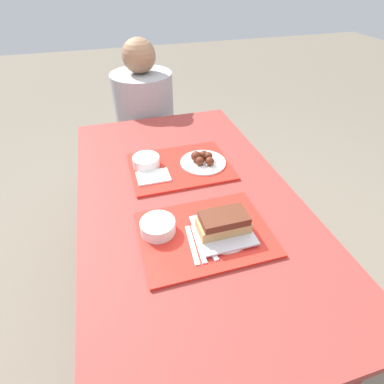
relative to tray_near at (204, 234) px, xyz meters
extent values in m
plane|color=#706656|center=(0.00, 0.23, -0.78)|extent=(12.00, 12.00, 0.00)
cube|color=maroon|center=(0.00, 0.23, -0.03)|extent=(0.86, 1.52, 0.04)
cylinder|color=maroon|center=(0.37, -0.45, -0.41)|extent=(0.07, 0.07, 0.73)
cylinder|color=maroon|center=(-0.37, 0.91, -0.41)|extent=(0.07, 0.07, 0.73)
cylinder|color=maroon|center=(0.37, 0.91, -0.41)|extent=(0.07, 0.07, 0.73)
cube|color=maroon|center=(0.00, 1.21, -0.35)|extent=(0.82, 0.28, 0.04)
cylinder|color=maroon|center=(-0.35, 1.21, -0.57)|extent=(0.06, 0.06, 0.41)
cylinder|color=maroon|center=(0.35, 1.21, -0.57)|extent=(0.06, 0.06, 0.41)
cube|color=red|center=(0.00, 0.00, 0.00)|extent=(0.45, 0.34, 0.01)
cube|color=red|center=(0.03, 0.43, 0.00)|extent=(0.45, 0.34, 0.01)
cylinder|color=white|center=(-0.15, 0.05, 0.03)|extent=(0.12, 0.12, 0.05)
cylinder|color=beige|center=(-0.15, 0.05, 0.05)|extent=(0.11, 0.11, 0.01)
cylinder|color=white|center=(0.06, -0.02, 0.01)|extent=(0.19, 0.19, 0.01)
cube|color=silver|center=(0.06, -0.02, 0.02)|extent=(0.19, 0.19, 0.01)
cube|color=tan|center=(0.06, -0.02, 0.04)|extent=(0.18, 0.09, 0.04)
cube|color=#562819|center=(0.06, -0.02, 0.08)|extent=(0.16, 0.09, 0.03)
cube|color=white|center=(-0.03, -0.04, 0.01)|extent=(0.03, 0.17, 0.00)
cube|color=white|center=(-0.01, -0.04, 0.01)|extent=(0.04, 0.17, 0.00)
cube|color=white|center=(-0.06, -0.04, 0.01)|extent=(0.03, 0.17, 0.00)
cube|color=#3F3F47|center=(0.02, 0.08, 0.01)|extent=(0.04, 0.03, 0.01)
cylinder|color=white|center=(-0.12, 0.47, 0.03)|extent=(0.12, 0.12, 0.05)
cylinder|color=beige|center=(-0.12, 0.47, 0.05)|extent=(0.11, 0.11, 0.01)
cylinder|color=white|center=(0.13, 0.42, 0.01)|extent=(0.21, 0.21, 0.01)
sphere|color=#562314|center=(0.16, 0.43, 0.03)|extent=(0.04, 0.04, 0.04)
sphere|color=#562314|center=(0.14, 0.44, 0.04)|extent=(0.04, 0.04, 0.04)
sphere|color=#562314|center=(0.10, 0.44, 0.04)|extent=(0.05, 0.05, 0.05)
sphere|color=#562314|center=(0.11, 0.40, 0.03)|extent=(0.04, 0.04, 0.04)
sphere|color=#562314|center=(0.15, 0.39, 0.03)|extent=(0.04, 0.04, 0.04)
cube|color=white|center=(-0.11, 0.37, 0.01)|extent=(0.14, 0.10, 0.01)
cylinder|color=#9E9EA3|center=(-0.02, 1.21, -0.07)|extent=(0.38, 0.38, 0.52)
sphere|color=#936B4C|center=(-0.02, 1.21, 0.29)|extent=(0.20, 0.20, 0.20)
camera|label=1|loc=(-0.24, -0.68, 0.76)|focal=28.00mm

